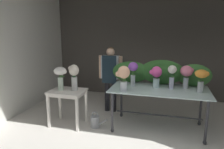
% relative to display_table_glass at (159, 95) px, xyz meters
% --- Properties ---
extents(ground_plane, '(8.07, 8.07, 0.00)m').
position_rel_display_table_glass_xyz_m(ground_plane, '(-0.38, 0.31, -0.73)').
color(ground_plane, silver).
extents(wall_back, '(5.85, 0.12, 2.90)m').
position_rel_display_table_glass_xyz_m(wall_back, '(-0.38, 2.14, 0.72)').
color(wall_back, '#4C4742').
rests_on(wall_back, ground).
extents(wall_left, '(0.12, 3.79, 2.90)m').
position_rel_display_table_glass_xyz_m(wall_left, '(-3.31, 0.31, 0.72)').
color(wall_left, silver).
rests_on(wall_left, ground).
extents(display_table_glass, '(1.91, 0.99, 0.85)m').
position_rel_display_table_glass_xyz_m(display_table_glass, '(0.00, 0.00, 0.00)').
color(display_table_glass, silver).
rests_on(display_table_glass, ground).
extents(side_table_white, '(0.72, 0.56, 0.76)m').
position_rel_display_table_glass_xyz_m(side_table_white, '(-1.85, -0.32, -0.08)').
color(side_table_white, silver).
rests_on(side_table_white, ground).
extents(florist, '(0.58, 0.24, 1.58)m').
position_rel_display_table_glass_xyz_m(florist, '(-1.19, 0.65, 0.25)').
color(florist, '#232328').
rests_on(florist, ground).
extents(foliage_backdrop, '(2.07, 0.30, 0.52)m').
position_rel_display_table_glass_xyz_m(foliage_backdrop, '(-0.03, 0.38, 0.37)').
color(foliage_backdrop, '#2D6028').
rests_on(foliage_backdrop, display_table_glass).
extents(vase_violet_lilies, '(0.21, 0.20, 0.50)m').
position_rel_display_table_glass_xyz_m(vase_violet_lilies, '(-0.54, 0.07, 0.44)').
color(vase_violet_lilies, silver).
rests_on(vase_violet_lilies, display_table_glass).
extents(vase_fuchsia_tulips, '(0.25, 0.21, 0.43)m').
position_rel_display_table_glass_xyz_m(vase_fuchsia_tulips, '(-0.08, 0.08, 0.37)').
color(vase_fuchsia_tulips, silver).
rests_on(vase_fuchsia_tulips, display_table_glass).
extents(vase_peach_ranunculus, '(0.27, 0.23, 0.49)m').
position_rel_display_table_glass_xyz_m(vase_peach_ranunculus, '(-0.65, -0.34, 0.41)').
color(vase_peach_ranunculus, silver).
rests_on(vase_peach_ranunculus, display_table_glass).
extents(vase_ivory_hydrangea, '(0.17, 0.17, 0.47)m').
position_rel_display_table_glass_xyz_m(vase_ivory_hydrangea, '(0.23, 0.06, 0.40)').
color(vase_ivory_hydrangea, silver).
rests_on(vase_ivory_hydrangea, display_table_glass).
extents(vase_sunset_dahlias, '(0.25, 0.23, 0.43)m').
position_rel_display_table_glass_xyz_m(vase_sunset_dahlias, '(0.75, -0.04, 0.41)').
color(vase_sunset_dahlias, silver).
rests_on(vase_sunset_dahlias, display_table_glass).
extents(vase_rosy_peonies, '(0.26, 0.24, 0.46)m').
position_rel_display_table_glass_xyz_m(vase_rosy_peonies, '(0.50, 0.16, 0.42)').
color(vase_rosy_peonies, silver).
rests_on(vase_rosy_peonies, display_table_glass).
extents(vase_white_roses_tall, '(0.28, 0.26, 0.49)m').
position_rel_display_table_glass_xyz_m(vase_white_roses_tall, '(-1.99, -0.32, 0.35)').
color(vase_white_roses_tall, silver).
rests_on(vase_white_roses_tall, side_table_white).
extents(vase_cream_lisianthus_tall, '(0.23, 0.20, 0.54)m').
position_rel_display_table_glass_xyz_m(vase_cream_lisianthus_tall, '(-1.71, -0.26, 0.35)').
color(vase_cream_lisianthus_tall, silver).
rests_on(vase_cream_lisianthus_tall, side_table_white).
extents(watering_can, '(0.35, 0.18, 0.34)m').
position_rel_display_table_glass_xyz_m(watering_can, '(-1.25, -0.29, -0.60)').
color(watering_can, '#999EA3').
rests_on(watering_can, ground).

